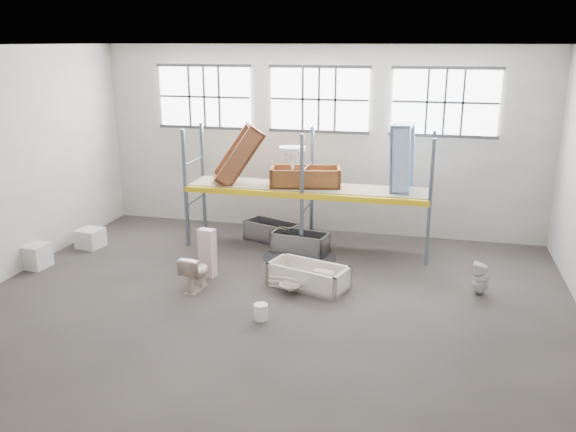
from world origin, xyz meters
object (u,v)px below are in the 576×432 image
(toilet_beige, at_px, (195,272))
(carton_near, at_px, (34,256))
(blue_tub_upright, at_px, (402,158))
(steel_tub_left, at_px, (272,232))
(rust_tub_flat, at_px, (305,177))
(cistern_tall, at_px, (207,253))
(toilet_white, at_px, (480,279))
(steel_tub_right, at_px, (300,243))
(bucket, at_px, (261,312))
(bathtub_beige, at_px, (308,276))

(toilet_beige, bearing_deg, carton_near, 2.12)
(blue_tub_upright, xyz_separation_m, carton_near, (-8.17, -2.96, -2.12))
(steel_tub_left, relative_size, blue_tub_upright, 0.87)
(toilet_beige, height_order, rust_tub_flat, rust_tub_flat)
(cistern_tall, height_order, toilet_white, cistern_tall)
(blue_tub_upright, relative_size, carton_near, 2.55)
(toilet_beige, xyz_separation_m, steel_tub_right, (1.64, 2.77, -0.14))
(blue_tub_upright, bearing_deg, cistern_tall, -147.91)
(steel_tub_right, height_order, blue_tub_upright, blue_tub_upright)
(steel_tub_right, bearing_deg, bucket, -88.57)
(blue_tub_upright, bearing_deg, carton_near, -160.05)
(steel_tub_right, bearing_deg, cistern_tall, -129.56)
(toilet_white, distance_m, rust_tub_flat, 4.89)
(steel_tub_left, bearing_deg, toilet_beige, -102.13)
(steel_tub_right, distance_m, rust_tub_flat, 1.64)
(cistern_tall, relative_size, steel_tub_right, 0.80)
(steel_tub_left, xyz_separation_m, carton_near, (-4.90, -3.11, 0.01))
(rust_tub_flat, xyz_separation_m, bucket, (0.07, -4.27, -1.66))
(rust_tub_flat, bearing_deg, blue_tub_upright, 1.17)
(bucket, bearing_deg, blue_tub_upright, 62.26)
(steel_tub_left, distance_m, steel_tub_right, 1.12)
(bathtub_beige, xyz_separation_m, bucket, (-0.55, -1.74, -0.09))
(steel_tub_left, relative_size, rust_tub_flat, 0.82)
(cistern_tall, distance_m, bucket, 2.54)
(rust_tub_flat, bearing_deg, steel_tub_left, 168.26)
(toilet_beige, distance_m, bucket, 2.03)
(cistern_tall, distance_m, carton_near, 4.17)
(toilet_beige, relative_size, toilet_white, 1.12)
(toilet_beige, distance_m, toilet_white, 5.95)
(rust_tub_flat, height_order, carton_near, rust_tub_flat)
(cistern_tall, xyz_separation_m, bucket, (1.76, -1.79, -0.39))
(steel_tub_left, height_order, bucket, steel_tub_left)
(toilet_white, distance_m, steel_tub_right, 4.49)
(toilet_white, bearing_deg, steel_tub_left, -100.29)
(rust_tub_flat, xyz_separation_m, carton_near, (-5.82, -2.92, -1.55))
(toilet_beige, xyz_separation_m, bucket, (1.74, -1.03, -0.23))
(bathtub_beige, distance_m, rust_tub_flat, 3.04)
(steel_tub_right, relative_size, carton_near, 2.15)
(blue_tub_upright, height_order, bucket, blue_tub_upright)
(toilet_beige, height_order, steel_tub_left, toilet_beige)
(blue_tub_upright, height_order, carton_near, blue_tub_upright)
(toilet_white, height_order, steel_tub_left, toilet_white)
(carton_near, bearing_deg, bucket, -12.94)
(carton_near, bearing_deg, toilet_white, 4.80)
(bathtub_beige, bearing_deg, toilet_beige, -145.74)
(bathtub_beige, xyz_separation_m, steel_tub_right, (-0.64, 2.06, 0.01))
(bathtub_beige, bearing_deg, bucket, -90.53)
(steel_tub_right, height_order, bucket, steel_tub_right)
(steel_tub_right, bearing_deg, toilet_white, -21.00)
(toilet_white, bearing_deg, toilet_beige, -65.01)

